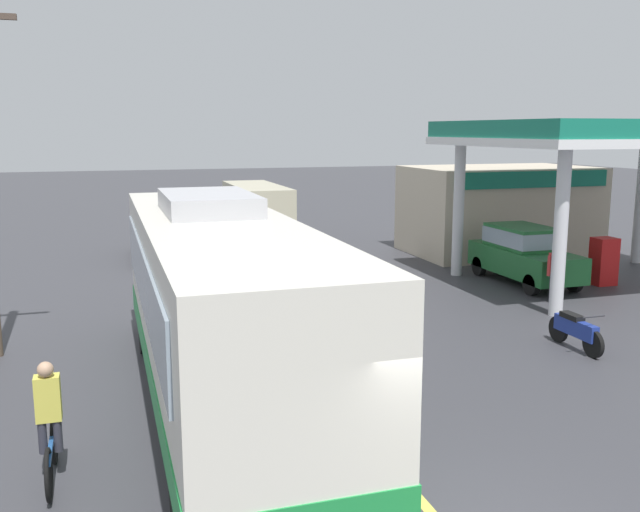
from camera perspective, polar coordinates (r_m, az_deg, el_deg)
name	(u,v)px	position (r m, az deg, el deg)	size (l,w,h in m)	color
ground	(208,254)	(27.50, -9.27, 0.14)	(120.00, 120.00, 0.00)	#38383D
lane_divider_stripe	(230,280)	(22.66, -7.44, -2.00)	(0.16, 50.00, 0.01)	#D8CC4C
coach_bus_main	(219,310)	(12.27, -8.31, -4.41)	(2.60, 11.04, 3.69)	silver
gas_station_roadside	(529,191)	(26.57, 16.89, 5.19)	(9.10, 11.95, 5.10)	#147259
car_at_pump	(524,251)	(22.89, 16.49, 0.36)	(1.70, 4.20, 1.82)	#1E602D
minibus_opposing_lane	(257,207)	(30.58, -5.24, 4.04)	(2.04, 6.13, 2.44)	#BFB799
cyclist_on_shoulder	(50,427)	(10.53, -21.44, -12.98)	(0.34, 1.82, 1.72)	black
motorcycle_parked_forecourt	(575,330)	(16.45, 20.34, -5.75)	(0.55, 1.80, 0.92)	black
pedestrian_near_pump	(556,270)	(20.56, 18.88, -1.10)	(0.55, 0.22, 1.66)	#33333F
car_trailing_behind_bus	(157,231)	(27.14, -13.35, 2.02)	(1.70, 4.20, 1.82)	#B2B2B7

